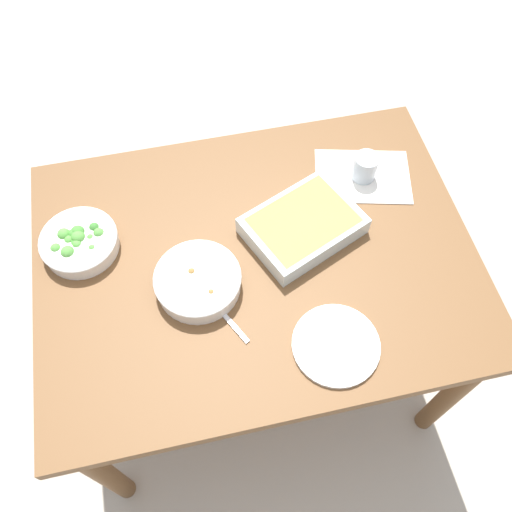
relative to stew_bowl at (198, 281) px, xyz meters
The scene contains 9 objects.
ground_plane 0.79m from the stew_bowl, 19.54° to the left, with size 6.00×6.00×0.00m, color #B2A899.
dining_table 0.22m from the stew_bowl, 19.54° to the left, with size 1.20×0.90×0.74m.
placemat 0.60m from the stew_bowl, 25.82° to the left, with size 0.28×0.20×0.00m, color silver.
stew_bowl is the anchor object (origin of this frame).
broccoli_bowl 0.35m from the stew_bowl, 147.50° to the left, with size 0.21×0.21×0.07m.
baking_dish 0.33m from the stew_bowl, 19.35° to the left, with size 0.36×0.32×0.06m.
drink_cup 0.60m from the stew_bowl, 25.82° to the left, with size 0.07×0.07×0.08m.
side_plate 0.39m from the stew_bowl, 37.84° to the right, with size 0.22×0.22×0.01m, color silver.
spoon_by_stew 0.10m from the stew_bowl, 62.77° to the right, with size 0.10×0.16×0.01m.
Camera 1 is at (-0.16, -0.74, 2.02)m, focal length 38.19 mm.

